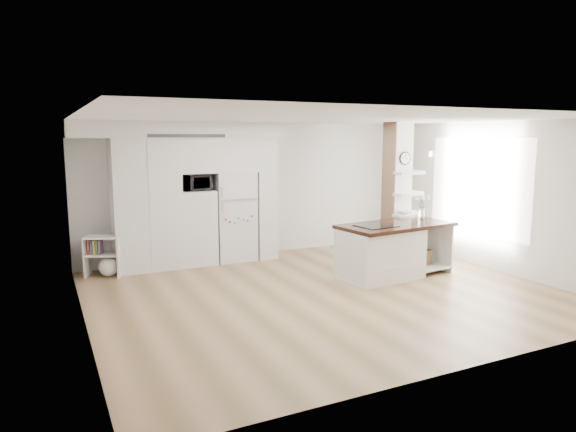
% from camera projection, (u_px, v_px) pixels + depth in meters
% --- Properties ---
extents(floor, '(7.00, 6.00, 0.01)m').
position_uv_depth(floor, '(324.00, 292.00, 8.08)').
color(floor, '#A37A58').
rests_on(floor, ground).
extents(room, '(7.04, 6.04, 2.72)m').
position_uv_depth(room, '(325.00, 174.00, 7.79)').
color(room, white).
rests_on(room, ground).
extents(cabinet_wall, '(4.00, 0.71, 2.70)m').
position_uv_depth(cabinet_wall, '(186.00, 186.00, 9.60)').
color(cabinet_wall, white).
rests_on(cabinet_wall, floor).
extents(refrigerator, '(0.78, 0.69, 1.75)m').
position_uv_depth(refrigerator, '(233.00, 216.00, 10.10)').
color(refrigerator, silver).
rests_on(refrigerator, floor).
extents(column, '(0.69, 0.90, 2.70)m').
position_uv_depth(column, '(402.00, 193.00, 9.90)').
color(column, silver).
rests_on(column, floor).
extents(window, '(0.00, 2.40, 2.40)m').
position_uv_depth(window, '(478.00, 186.00, 9.62)').
color(window, white).
rests_on(window, room).
extents(pendant_light, '(0.12, 0.12, 0.10)m').
position_uv_depth(pendant_light, '(409.00, 155.00, 8.62)').
color(pendant_light, white).
rests_on(pendant_light, room).
extents(kitchen_island, '(2.15, 1.19, 1.50)m').
position_uv_depth(kitchen_island, '(385.00, 250.00, 8.88)').
color(kitchen_island, white).
rests_on(kitchen_island, floor).
extents(bookshelf, '(0.69, 0.56, 0.72)m').
position_uv_depth(bookshelf, '(105.00, 259.00, 8.96)').
color(bookshelf, white).
rests_on(bookshelf, floor).
extents(floor_plant_a, '(0.32, 0.30, 0.48)m').
position_uv_depth(floor_plant_a, '(433.00, 248.00, 10.13)').
color(floor_plant_a, '#376528').
rests_on(floor_plant_a, floor).
extents(floor_plant_b, '(0.28, 0.28, 0.45)m').
position_uv_depth(floor_plant_b, '(389.00, 237.00, 11.40)').
color(floor_plant_b, '#376528').
rests_on(floor_plant_b, floor).
extents(microwave, '(0.54, 0.37, 0.30)m').
position_uv_depth(microwave, '(196.00, 183.00, 9.62)').
color(microwave, '#2D2D2D').
rests_on(microwave, cabinet_wall).
extents(shelf_plant, '(0.27, 0.23, 0.30)m').
position_uv_depth(shelf_plant, '(407.00, 183.00, 10.14)').
color(shelf_plant, '#376528').
rests_on(shelf_plant, column).
extents(decor_bowl, '(0.22, 0.22, 0.05)m').
position_uv_depth(decor_bowl, '(406.00, 213.00, 9.72)').
color(decor_bowl, white).
rests_on(decor_bowl, column).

